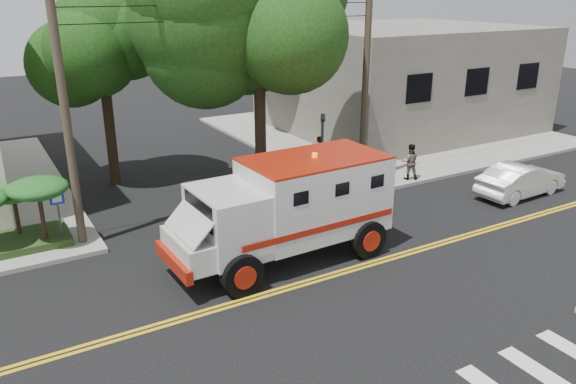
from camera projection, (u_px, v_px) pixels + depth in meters
ground at (318, 279)px, 16.83m from camera, size 100.00×100.00×0.00m
sidewalk_ne at (383, 130)px, 34.16m from camera, size 17.00×17.00×0.15m
building_right at (400, 77)px, 34.22m from camera, size 14.00×12.00×6.00m
utility_pole_left at (66, 115)px, 17.52m from camera, size 0.28×0.28×9.00m
utility_pole_right at (365, 83)px, 23.31m from camera, size 0.28×0.28×9.00m
tree_main at (273, 18)px, 20.33m from camera, size 6.08×5.70×9.85m
tree_left at (111, 52)px, 23.18m from camera, size 4.48×4.20×7.70m
tree_right at (299, 28)px, 31.74m from camera, size 4.80×4.50×8.20m
traffic_signal at (322, 148)px, 22.42m from camera, size 0.15×0.18×3.60m
accessibility_sign at (58, 210)px, 18.45m from camera, size 0.45×0.10×2.02m
palm_planter at (14, 204)px, 18.14m from camera, size 3.52×2.63×2.36m
armored_truck at (290, 204)px, 17.56m from camera, size 7.24×3.09×3.26m
parked_sedan at (521, 180)px, 23.43m from camera, size 4.27×1.66×1.39m
pedestrian_a at (319, 154)px, 25.93m from camera, size 0.74×0.65×1.70m
pedestrian_b at (410, 162)px, 24.97m from camera, size 0.99×0.94×1.62m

